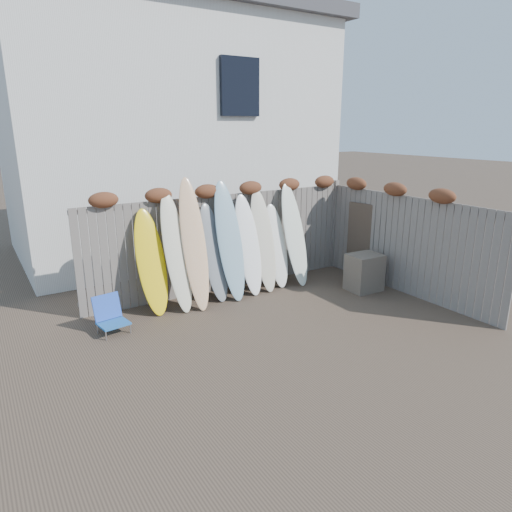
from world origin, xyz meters
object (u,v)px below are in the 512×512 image
lattice_panel (369,242)px  surfboard_0 (151,262)px  wooden_crate (364,272)px  beach_chair (110,315)px

lattice_panel → surfboard_0: bearing=158.0°
wooden_crate → lattice_panel: bearing=38.8°
beach_chair → wooden_crate: (5.05, -0.83, 0.10)m
beach_chair → surfboard_0: surfboard_0 is taller
surfboard_0 → wooden_crate: bearing=-18.3°
beach_chair → wooden_crate: 5.12m
wooden_crate → surfboard_0: surfboard_0 is taller
beach_chair → lattice_panel: lattice_panel is taller
beach_chair → wooden_crate: wooden_crate is taller
beach_chair → lattice_panel: size_ratio=0.37×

